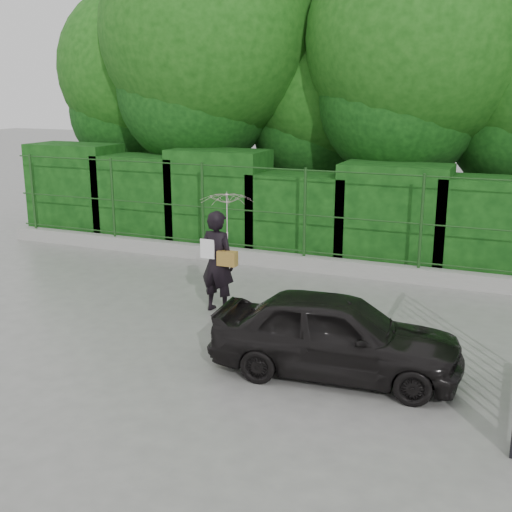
% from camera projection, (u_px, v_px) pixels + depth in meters
% --- Properties ---
extents(ground, '(80.00, 80.00, 0.00)m').
position_uv_depth(ground, '(178.00, 346.00, 9.29)').
color(ground, gray).
extents(kerb, '(14.00, 0.25, 0.30)m').
position_uv_depth(kerb, '(285.00, 261.00, 13.27)').
color(kerb, '#9E9E99').
rests_on(kerb, ground).
extents(fence, '(14.13, 0.06, 1.80)m').
position_uv_depth(fence, '(296.00, 212.00, 12.92)').
color(fence, '#1C4418').
rests_on(fence, kerb).
extents(hedge, '(14.20, 1.20, 2.28)m').
position_uv_depth(hedge, '(299.00, 209.00, 13.96)').
color(hedge, black).
rests_on(hedge, ground).
extents(trees, '(17.10, 6.15, 8.08)m').
position_uv_depth(trees, '(384.00, 43.00, 14.60)').
color(trees, black).
rests_on(trees, ground).
extents(woman, '(0.92, 0.89, 2.02)m').
position_uv_depth(woman, '(223.00, 235.00, 10.41)').
color(woman, black).
rests_on(woman, ground).
extents(car, '(3.30, 1.54, 1.09)m').
position_uv_depth(car, '(336.00, 334.00, 8.25)').
color(car, black).
rests_on(car, ground).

